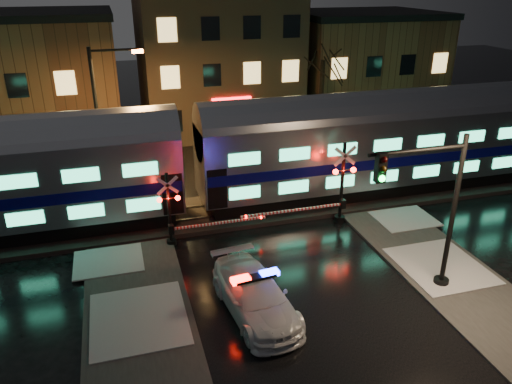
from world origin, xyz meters
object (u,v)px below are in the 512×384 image
at_px(crossing_signal_right, 336,192).
at_px(crossing_signal_left, 178,216).
at_px(streetlight, 103,115).
at_px(police_car, 255,295).
at_px(traffic_light, 431,214).

xyz_separation_m(crossing_signal_right, crossing_signal_left, (-8.02, -0.01, -0.27)).
distance_m(crossing_signal_right, crossing_signal_left, 8.03).
height_order(crossing_signal_right, streetlight, streetlight).
bearing_deg(police_car, traffic_light, -10.28).
height_order(crossing_signal_right, crossing_signal_left, crossing_signal_right).
distance_m(crossing_signal_right, streetlight, 13.18).
height_order(crossing_signal_right, traffic_light, traffic_light).
xyz_separation_m(police_car, traffic_light, (6.87, -0.48, 2.71)).
bearing_deg(police_car, crossing_signal_left, 102.36).
height_order(police_car, crossing_signal_left, crossing_signal_left).
height_order(traffic_light, streetlight, streetlight).
bearing_deg(crossing_signal_left, crossing_signal_right, 0.10).
relative_size(crossing_signal_left, traffic_light, 0.79).
xyz_separation_m(police_car, streetlight, (-4.92, 12.70, 4.11)).
bearing_deg(crossing_signal_right, traffic_light, -82.38).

